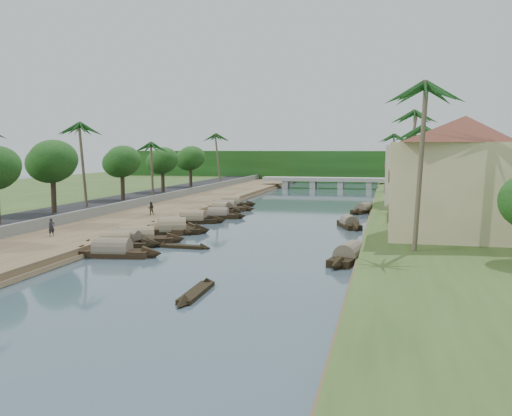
% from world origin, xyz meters
% --- Properties ---
extents(ground, '(220.00, 220.00, 0.00)m').
position_xyz_m(ground, '(0.00, 0.00, 0.00)').
color(ground, '#3E515D').
rests_on(ground, ground).
extents(left_bank, '(10.00, 180.00, 0.80)m').
position_xyz_m(left_bank, '(-16.00, 20.00, 0.40)').
color(left_bank, brown).
rests_on(left_bank, ground).
extents(right_bank, '(16.00, 180.00, 1.20)m').
position_xyz_m(right_bank, '(19.00, 20.00, 0.60)').
color(right_bank, '#2F4B1E').
rests_on(right_bank, ground).
extents(road, '(8.00, 180.00, 1.40)m').
position_xyz_m(road, '(-24.50, 20.00, 0.70)').
color(road, black).
rests_on(road, ground).
extents(retaining_wall, '(0.40, 180.00, 1.10)m').
position_xyz_m(retaining_wall, '(-20.20, 20.00, 1.35)').
color(retaining_wall, slate).
rests_on(retaining_wall, left_bank).
extents(treeline, '(120.00, 14.00, 8.00)m').
position_xyz_m(treeline, '(0.00, 100.00, 4.00)').
color(treeline, '#1A3C10').
rests_on(treeline, ground).
extents(bridge, '(28.00, 4.00, 2.40)m').
position_xyz_m(bridge, '(0.00, 72.00, 1.72)').
color(bridge, '#9B9B91').
rests_on(bridge, ground).
extents(building_near, '(14.85, 14.85, 10.20)m').
position_xyz_m(building_near, '(18.99, -2.00, 6.38)').
color(building_near, beige).
rests_on(building_near, right_bank).
extents(building_mid, '(14.11, 14.11, 9.70)m').
position_xyz_m(building_mid, '(19.99, 14.00, 6.13)').
color(building_mid, beige).
rests_on(building_mid, right_bank).
extents(building_far, '(15.59, 15.59, 10.20)m').
position_xyz_m(building_far, '(18.99, 28.00, 6.38)').
color(building_far, beige).
rests_on(building_far, right_bank).
extents(building_distant, '(12.62, 12.62, 9.20)m').
position_xyz_m(building_distant, '(19.99, 48.00, 5.88)').
color(building_distant, beige).
rests_on(building_distant, right_bank).
extents(sampan_0, '(8.61, 2.69, 2.23)m').
position_xyz_m(sampan_0, '(-8.69, -10.44, 0.42)').
color(sampan_0, black).
rests_on(sampan_0, ground).
extents(sampan_1, '(7.52, 4.40, 2.21)m').
position_xyz_m(sampan_1, '(-10.11, -7.10, 0.42)').
color(sampan_1, black).
rests_on(sampan_1, ground).
extents(sampan_2, '(8.96, 5.10, 2.34)m').
position_xyz_m(sampan_2, '(-9.45, -4.01, 0.42)').
color(sampan_2, black).
rests_on(sampan_2, ground).
extents(sampan_3, '(7.20, 1.91, 1.96)m').
position_xyz_m(sampan_3, '(-9.96, -5.39, 0.41)').
color(sampan_3, black).
rests_on(sampan_3, ground).
extents(sampan_4, '(6.29, 1.80, 1.83)m').
position_xyz_m(sampan_4, '(-9.16, 1.96, 0.40)').
color(sampan_4, black).
rests_on(sampan_4, ground).
extents(sampan_5, '(8.10, 4.76, 2.50)m').
position_xyz_m(sampan_5, '(-8.48, 2.25, 0.42)').
color(sampan_5, black).
rests_on(sampan_5, ground).
extents(sampan_6, '(7.19, 2.23, 2.13)m').
position_xyz_m(sampan_6, '(-9.74, 5.06, 0.41)').
color(sampan_6, black).
rests_on(sampan_6, ground).
extents(sampan_7, '(8.44, 3.95, 2.21)m').
position_xyz_m(sampan_7, '(-9.41, 10.69, 0.42)').
color(sampan_7, black).
rests_on(sampan_7, ground).
extents(sampan_8, '(6.15, 1.82, 1.93)m').
position_xyz_m(sampan_8, '(-9.11, 11.69, 0.41)').
color(sampan_8, black).
rests_on(sampan_8, ground).
extents(sampan_9, '(7.39, 2.16, 1.89)m').
position_xyz_m(sampan_9, '(-7.72, 15.82, 0.41)').
color(sampan_9, black).
rests_on(sampan_9, ground).
extents(sampan_10, '(6.34, 3.84, 1.82)m').
position_xyz_m(sampan_10, '(-9.21, 23.07, 0.40)').
color(sampan_10, black).
rests_on(sampan_10, ground).
extents(sampan_11, '(6.95, 3.36, 1.99)m').
position_xyz_m(sampan_11, '(-9.28, 22.49, 0.41)').
color(sampan_11, black).
rests_on(sampan_11, ground).
extents(sampan_12, '(8.71, 1.87, 2.08)m').
position_xyz_m(sampan_12, '(-9.39, 24.75, 0.41)').
color(sampan_12, black).
rests_on(sampan_12, ground).
extents(sampan_13, '(8.19, 3.46, 2.20)m').
position_xyz_m(sampan_13, '(-10.26, 30.67, 0.42)').
color(sampan_13, black).
rests_on(sampan_13, ground).
extents(sampan_14, '(3.36, 8.77, 2.11)m').
position_xyz_m(sampan_14, '(10.08, -7.94, 0.41)').
color(sampan_14, black).
rests_on(sampan_14, ground).
extents(sampan_15, '(3.63, 7.04, 1.91)m').
position_xyz_m(sampan_15, '(8.82, 11.10, 0.41)').
color(sampan_15, black).
rests_on(sampan_15, ground).
extents(sampan_16, '(4.17, 7.82, 1.95)m').
position_xyz_m(sampan_16, '(9.83, 26.34, 0.41)').
color(sampan_16, black).
rests_on(sampan_16, ground).
extents(canoe_0, '(1.03, 6.74, 0.89)m').
position_xyz_m(canoe_0, '(1.84, -20.28, 0.10)').
color(canoe_0, black).
rests_on(canoe_0, ground).
extents(canoe_1, '(5.37, 1.09, 0.86)m').
position_xyz_m(canoe_1, '(-4.59, -5.32, 0.10)').
color(canoe_1, black).
rests_on(canoe_1, ground).
extents(canoe_2, '(5.42, 2.08, 0.78)m').
position_xyz_m(canoe_2, '(-10.82, 24.44, 0.10)').
color(canoe_2, black).
rests_on(canoe_2, ground).
extents(palm_0, '(3.20, 3.20, 13.62)m').
position_xyz_m(palm_0, '(15.00, -8.96, 12.94)').
color(palm_0, brown).
rests_on(palm_0, ground).
extents(palm_1, '(3.20, 3.20, 11.11)m').
position_xyz_m(palm_1, '(16.00, 7.95, 10.53)').
color(palm_1, brown).
rests_on(palm_1, ground).
extents(palm_2, '(3.20, 3.20, 13.43)m').
position_xyz_m(palm_2, '(15.00, 20.71, 12.79)').
color(palm_2, brown).
rests_on(palm_2, ground).
extents(palm_3, '(3.20, 3.20, 10.95)m').
position_xyz_m(palm_3, '(16.00, 39.03, 10.39)').
color(palm_3, brown).
rests_on(palm_3, ground).
extents(palm_5, '(3.20, 3.20, 11.82)m').
position_xyz_m(palm_5, '(-24.00, 12.37, 11.42)').
color(palm_5, brown).
rests_on(palm_5, ground).
extents(palm_6, '(3.20, 3.20, 9.55)m').
position_xyz_m(palm_6, '(-22.00, 28.69, 9.23)').
color(palm_6, brown).
rests_on(palm_6, ground).
extents(palm_7, '(3.20, 3.20, 11.42)m').
position_xyz_m(palm_7, '(14.00, 54.12, 10.83)').
color(palm_7, brown).
rests_on(palm_7, ground).
extents(palm_8, '(3.20, 3.20, 11.60)m').
position_xyz_m(palm_8, '(-20.50, 58.98, 11.22)').
color(palm_8, brown).
rests_on(palm_8, ground).
extents(tree_2, '(5.39, 5.39, 8.04)m').
position_xyz_m(tree_2, '(-24.00, 5.44, 7.14)').
color(tree_2, '#3F3024').
rests_on(tree_2, ground).
extents(tree_3, '(5.00, 5.00, 7.48)m').
position_xyz_m(tree_3, '(-24.00, 22.71, 6.73)').
color(tree_3, '#3F3024').
rests_on(tree_3, ground).
extents(tree_4, '(4.92, 4.92, 7.25)m').
position_xyz_m(tree_4, '(-24.00, 37.65, 6.55)').
color(tree_4, '#3F3024').
rests_on(tree_4, ground).
extents(tree_5, '(5.16, 5.16, 7.52)m').
position_xyz_m(tree_5, '(-24.00, 51.53, 6.71)').
color(tree_5, '#3F3024').
rests_on(tree_5, ground).
extents(tree_6, '(4.89, 4.89, 6.74)m').
position_xyz_m(tree_6, '(24.00, 31.84, 5.86)').
color(tree_6, '#3F3024').
rests_on(tree_6, ground).
extents(person_near, '(0.66, 0.72, 1.64)m').
position_xyz_m(person_near, '(-16.64, -6.54, 1.62)').
color(person_near, '#24252C').
rests_on(person_near, left_bank).
extents(person_far, '(0.94, 0.86, 1.57)m').
position_xyz_m(person_far, '(-14.61, 10.98, 1.58)').
color(person_far, '#312F22').
rests_on(person_far, left_bank).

